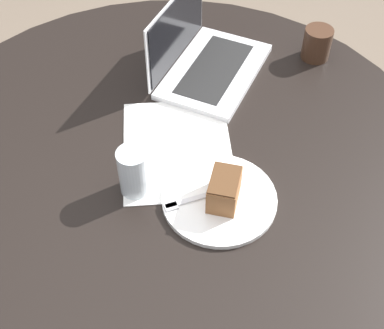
% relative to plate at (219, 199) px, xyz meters
% --- Properties ---
extents(ground_plane, '(12.00, 12.00, 0.00)m').
position_rel_plate_xyz_m(ground_plane, '(-0.13, -0.13, -0.77)').
color(ground_plane, '#6B5B4C').
extents(dining_table, '(1.35, 1.35, 0.76)m').
position_rel_plate_xyz_m(dining_table, '(-0.13, -0.13, -0.12)').
color(dining_table, black).
rests_on(dining_table, ground_plane).
extents(paper_document, '(0.37, 0.31, 0.00)m').
position_rel_plate_xyz_m(paper_document, '(-0.15, -0.11, -0.00)').
color(paper_document, white).
rests_on(paper_document, dining_table).
extents(plate, '(0.26, 0.26, 0.01)m').
position_rel_plate_xyz_m(plate, '(0.00, 0.00, 0.00)').
color(plate, white).
rests_on(plate, dining_table).
extents(cake_slice, '(0.10, 0.08, 0.07)m').
position_rel_plate_xyz_m(cake_slice, '(0.01, 0.01, 0.04)').
color(cake_slice, brown).
rests_on(cake_slice, plate).
extents(fork, '(0.09, 0.16, 0.00)m').
position_rel_plate_xyz_m(fork, '(0.01, -0.06, 0.01)').
color(fork, silver).
rests_on(fork, plate).
extents(coffee_glass, '(0.08, 0.08, 0.09)m').
position_rel_plate_xyz_m(coffee_glass, '(-0.54, 0.24, 0.04)').
color(coffee_glass, '#3D2619').
rests_on(coffee_glass, dining_table).
extents(water_glass, '(0.07, 0.07, 0.12)m').
position_rel_plate_xyz_m(water_glass, '(-0.02, -0.19, 0.05)').
color(water_glass, silver).
rests_on(water_glass, dining_table).
extents(laptop, '(0.39, 0.33, 0.21)m').
position_rel_plate_xyz_m(laptop, '(-0.45, -0.07, 0.03)').
color(laptop, silver).
rests_on(laptop, dining_table).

